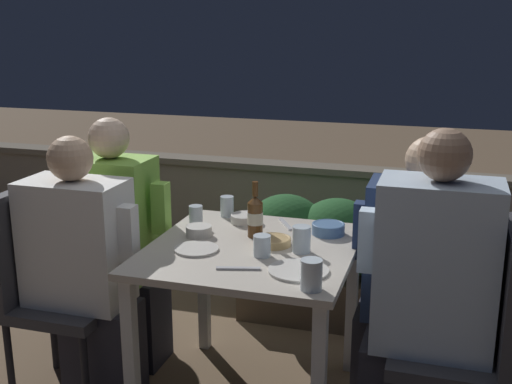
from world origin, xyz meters
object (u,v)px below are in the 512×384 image
beer_bottle (255,216)px  chair_left_far (84,250)px  chair_left_near (45,274)px  chair_right_near (480,328)px  person_green_blouse (121,243)px  person_white_polo (86,272)px  person_navy_jumper (412,281)px  person_blue_shirt (425,298)px  chair_right_far (464,298)px  potted_plant (110,237)px

beer_bottle → chair_left_far: bearing=177.1°
chair_left_near → chair_left_far: (-0.00, 0.33, 0.00)m
chair_left_far → beer_bottle: (0.89, -0.05, 0.27)m
chair_right_near → person_green_blouse: bearing=169.6°
person_white_polo → person_navy_jumper: 1.39m
person_green_blouse → beer_bottle: (0.69, -0.05, 0.21)m
person_blue_shirt → person_navy_jumper: bearing=102.9°
chair_left_far → chair_right_far: same height
person_green_blouse → person_blue_shirt: bearing=-11.8°
beer_bottle → person_white_polo: bearing=-157.5°
person_green_blouse → chair_left_near: bearing=-121.8°
person_white_polo → person_navy_jumper: size_ratio=0.98×
person_blue_shirt → person_navy_jumper: 0.27m
chair_left_far → potted_plant: chair_left_far is taller
chair_right_near → person_navy_jumper: person_navy_jumper is taller
person_blue_shirt → beer_bottle: (-0.74, 0.25, 0.18)m
chair_right_near → chair_right_far: bearing=102.4°
chair_left_near → beer_bottle: bearing=17.6°
chair_right_near → chair_right_far: 0.26m
person_white_polo → person_green_blouse: bearing=90.7°
person_green_blouse → potted_plant: 0.58m
chair_left_near → chair_right_near: size_ratio=1.00×
chair_left_near → person_white_polo: (0.21, 0.00, 0.04)m
chair_left_far → potted_plant: (-0.12, 0.46, -0.10)m
chair_right_far → potted_plant: (-1.90, 0.50, -0.10)m
person_blue_shirt → person_navy_jumper: (-0.06, 0.26, -0.04)m
person_white_polo → beer_bottle: (0.68, 0.28, 0.23)m
person_green_blouse → person_white_polo: bearing=-89.3°
person_navy_jumper → chair_left_far: bearing=178.4°
chair_left_near → person_green_blouse: person_green_blouse is taller
chair_left_near → beer_bottle: (0.89, 0.28, 0.27)m
person_blue_shirt → person_navy_jumper: person_blue_shirt is taller
person_blue_shirt → chair_right_far: size_ratio=1.36×
chair_left_near → beer_bottle: size_ratio=3.81×
person_blue_shirt → chair_right_far: (0.15, 0.26, -0.09)m
chair_left_near → chair_right_far: size_ratio=1.00×
chair_right_near → person_navy_jumper: (-0.26, 0.26, 0.05)m
chair_right_near → potted_plant: 2.10m
chair_right_far → person_navy_jumper: (-0.21, 0.00, 0.05)m
chair_right_far → chair_left_far: bearing=178.6°
chair_left_far → chair_right_near: size_ratio=1.00×
chair_right_far → person_blue_shirt: bearing=-120.0°
chair_left_near → person_white_polo: 0.21m
person_navy_jumper → person_blue_shirt: bearing=-77.1°
chair_left_far → beer_bottle: 0.93m
person_white_polo → potted_plant: 0.86m
person_navy_jumper → chair_right_far: bearing=0.0°
chair_left_near → person_blue_shirt: (1.63, 0.03, 0.09)m
person_navy_jumper → person_white_polo: bearing=-168.2°
person_green_blouse → potted_plant: bearing=125.6°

